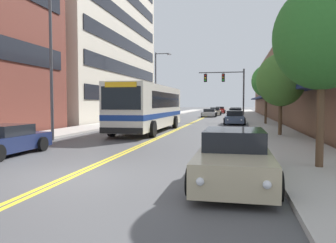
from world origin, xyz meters
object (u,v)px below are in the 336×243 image
Objects in this scene: car_champagne_moving_third at (215,112)px; car_navy_parked_left_mid at (2,141)px; street_tree_right_mid at (281,80)px; street_lamp_left_far at (158,80)px; car_charcoal_parked_left_near at (150,117)px; traffic_signal_mast at (227,84)px; car_silver_moving_lead at (209,113)px; car_slate_blue_parked_right_end at (235,118)px; car_white_parked_left_far at (164,115)px; street_lamp_left_near at (55,38)px; car_dark_grey_parked_right_mid at (236,112)px; city_bus at (150,106)px; car_black_parked_right_far at (235,114)px; car_red_moving_second at (220,110)px; street_tree_right_near at (322,37)px; car_beige_parked_right_foreground at (234,158)px; street_tree_right_far at (266,81)px.

car_navy_parked_left_mid is at bearing -96.85° from car_champagne_moving_third.
street_lamp_left_far is at bearing 122.54° from street_tree_right_mid.
traffic_signal_mast is (7.71, 4.74, 3.56)m from car_charcoal_parked_left_near.
traffic_signal_mast reaches higher than car_silver_moving_lead.
car_slate_blue_parked_right_end is 12.14m from street_tree_right_mid.
street_tree_right_mid is at bearing -59.56° from car_white_parked_left_far.
street_lamp_left_far is at bearing 90.00° from street_lamp_left_near.
car_dark_grey_parked_right_mid is 0.48× the size of street_lamp_left_near.
city_bus reaches higher than car_slate_blue_parked_right_end.
car_black_parked_right_far is (8.59, 11.09, 0.05)m from car_charcoal_parked_left_near.
car_charcoal_parked_left_near is 19.99m from car_dark_grey_parked_right_mid.
car_red_moving_second is 55.54m from street_tree_right_near.
car_champagne_moving_third is (0.39, 6.88, 0.04)m from car_silver_moving_lead.
car_navy_parked_left_mid is 28.48m from street_lamp_left_far.
street_lamp_left_far reaches higher than car_charcoal_parked_left_near.
car_beige_parked_right_foreground is at bearing -88.09° from traffic_signal_mast.
car_dark_grey_parked_right_mid reaches higher than car_champagne_moving_third.
street_lamp_left_near is (-6.29, -49.46, 4.83)m from car_red_moving_second.
street_lamp_left_far is (-0.77, -0.30, 4.23)m from car_white_parked_left_far.
car_dark_grey_parked_right_mid is at bearing -78.09° from car_red_moving_second.
traffic_signal_mast reaches higher than car_charcoal_parked_left_near.
street_tree_right_mid reaches higher than car_red_moving_second.
car_dark_grey_parked_right_mid is 4.41m from car_silver_moving_lead.
car_charcoal_parked_left_near is 0.79× the size of street_tree_right_near.
car_red_moving_second reaches higher than car_slate_blue_parked_right_end.
street_tree_right_near reaches higher than car_slate_blue_parked_right_end.
car_slate_blue_parked_right_end is at bearing -84.85° from car_red_moving_second.
car_navy_parked_left_mid is at bearing -82.80° from street_lamp_left_near.
traffic_signal_mast reaches higher than car_champagne_moving_third.
car_white_parked_left_far is 0.80× the size of street_tree_right_near.
street_tree_right_far is at bearing -80.35° from car_red_moving_second.
car_red_moving_second is (-3.06, 21.57, 0.01)m from car_black_parked_right_far.
car_black_parked_right_far is 13.41m from street_tree_right_far.
car_beige_parked_right_foreground is 1.00× the size of car_silver_moving_lead.
street_tree_right_far is at bearing 83.29° from car_beige_parked_right_foreground.
car_slate_blue_parked_right_end is at bearing 103.22° from street_tree_right_mid.
car_white_parked_left_far is 16.82m from car_champagne_moving_third.
car_beige_parked_right_foreground is 40.32m from car_silver_moving_lead.
city_bus is at bearing -94.47° from car_champagne_moving_third.
car_silver_moving_lead is (4.95, 37.57, 0.01)m from car_navy_parked_left_mid.
car_red_moving_second is 27.37m from street_lamp_left_far.
car_beige_parked_right_foreground is at bearing -85.79° from car_champagne_moving_third.
car_navy_parked_left_mid is 0.95× the size of car_dark_grey_parked_right_mid.
car_beige_parked_right_foreground is 0.82× the size of traffic_signal_mast.
car_dark_grey_parked_right_mid is 40.74m from street_tree_right_near.
car_white_parked_left_far is at bearing -117.83° from car_silver_moving_lead.
car_champagne_moving_third is 45.65m from street_tree_right_near.
street_lamp_left_far is at bearing 146.74° from street_tree_right_far.
car_white_parked_left_far is at bearing 120.44° from street_tree_right_mid.
car_slate_blue_parked_right_end reaches higher than car_silver_moving_lead.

